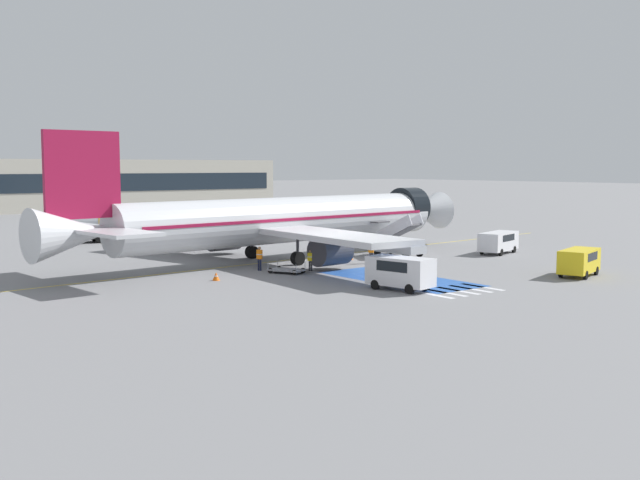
# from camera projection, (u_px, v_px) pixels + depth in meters

# --- Properties ---
(ground_plane) EXTENTS (600.00, 600.00, 0.00)m
(ground_plane) POSITION_uv_depth(u_px,v_px,m) (275.00, 261.00, 63.07)
(ground_plane) COLOR slate
(apron_leadline_yellow) EXTENTS (76.45, 6.94, 0.01)m
(apron_leadline_yellow) POSITION_uv_depth(u_px,v_px,m) (289.00, 260.00, 64.07)
(apron_leadline_yellow) COLOR gold
(apron_leadline_yellow) RESTS_ON ground_plane
(apron_stand_patch_blue) EXTENTS (5.25, 12.36, 0.01)m
(apron_stand_patch_blue) POSITION_uv_depth(u_px,v_px,m) (399.00, 279.00, 53.35)
(apron_stand_patch_blue) COLOR #2856A8
(apron_stand_patch_blue) RESTS_ON ground_plane
(apron_walkway_bar_0) EXTENTS (0.44, 3.60, 0.01)m
(apron_walkway_bar_0) POSITION_uv_depth(u_px,v_px,m) (432.00, 295.00, 46.75)
(apron_walkway_bar_0) COLOR silver
(apron_walkway_bar_0) RESTS_ON ground_plane
(apron_walkway_bar_1) EXTENTS (0.44, 3.60, 0.01)m
(apron_walkway_bar_1) POSITION_uv_depth(u_px,v_px,m) (445.00, 293.00, 47.48)
(apron_walkway_bar_1) COLOR silver
(apron_walkway_bar_1) RESTS_ON ground_plane
(apron_walkway_bar_2) EXTENTS (0.44, 3.60, 0.01)m
(apron_walkway_bar_2) POSITION_uv_depth(u_px,v_px,m) (458.00, 291.00, 48.22)
(apron_walkway_bar_2) COLOR silver
(apron_walkway_bar_2) RESTS_ON ground_plane
(apron_walkway_bar_3) EXTENTS (0.44, 3.60, 0.01)m
(apron_walkway_bar_3) POSITION_uv_depth(u_px,v_px,m) (470.00, 289.00, 48.95)
(apron_walkway_bar_3) COLOR silver
(apron_walkway_bar_3) RESTS_ON ground_plane
(apron_walkway_bar_4) EXTENTS (0.44, 3.60, 0.01)m
(apron_walkway_bar_4) POSITION_uv_depth(u_px,v_px,m) (482.00, 287.00, 49.68)
(apron_walkway_bar_4) COLOR silver
(apron_walkway_bar_4) RESTS_ON ground_plane
(airliner) EXTENTS (42.97, 33.04, 10.41)m
(airliner) POSITION_uv_depth(u_px,v_px,m) (283.00, 221.00, 63.30)
(airliner) COLOR silver
(airliner) RESTS_ON ground_plane
(boarding_stairs_forward) EXTENTS (2.61, 5.38, 3.85)m
(boarding_stairs_forward) POSITION_uv_depth(u_px,v_px,m) (398.00, 245.00, 66.79)
(boarding_stairs_forward) COLOR #ADB2BA
(boarding_stairs_forward) RESTS_ON ground_plane
(fuel_tanker) EXTENTS (10.49, 3.98, 3.65)m
(fuel_tanker) POSITION_uv_depth(u_px,v_px,m) (104.00, 224.00, 79.31)
(fuel_tanker) COLOR #38383D
(fuel_tanker) RESTS_ON ground_plane
(service_van_0) EXTENTS (2.72, 4.62, 2.14)m
(service_van_0) POSITION_uv_depth(u_px,v_px,m) (400.00, 270.00, 48.37)
(service_van_0) COLOR silver
(service_van_0) RESTS_ON ground_plane
(service_van_1) EXTENTS (4.75, 3.10, 1.98)m
(service_van_1) POSITION_uv_depth(u_px,v_px,m) (579.00, 260.00, 54.46)
(service_van_1) COLOR yellow
(service_van_1) RESTS_ON ground_plane
(service_van_2) EXTENTS (5.27, 3.26, 1.98)m
(service_van_2) POSITION_uv_depth(u_px,v_px,m) (498.00, 241.00, 68.64)
(service_van_2) COLOR silver
(service_van_2) RESTS_ON ground_plane
(baggage_cart) EXTENTS (2.44, 2.99, 0.87)m
(baggage_cart) POSITION_uv_depth(u_px,v_px,m) (287.00, 270.00, 56.10)
(baggage_cart) COLOR gray
(baggage_cart) RESTS_ON ground_plane
(ground_crew_0) EXTENTS (0.45, 0.48, 1.85)m
(ground_crew_0) POSITION_uv_depth(u_px,v_px,m) (371.00, 250.00, 61.70)
(ground_crew_0) COLOR #2D2D33
(ground_crew_0) RESTS_ON ground_plane
(ground_crew_1) EXTENTS (0.42, 0.49, 1.87)m
(ground_crew_1) POSITION_uv_depth(u_px,v_px,m) (259.00, 257.00, 57.34)
(ground_crew_1) COLOR #191E38
(ground_crew_1) RESTS_ON ground_plane
(ground_crew_2) EXTENTS (0.39, 0.49, 1.62)m
(ground_crew_2) POSITION_uv_depth(u_px,v_px,m) (310.00, 259.00, 57.23)
(ground_crew_2) COLOR #2D2D33
(ground_crew_2) RESTS_ON ground_plane
(traffic_cone_0) EXTENTS (0.42, 0.42, 0.47)m
(traffic_cone_0) POSITION_uv_depth(u_px,v_px,m) (351.00, 257.00, 64.22)
(traffic_cone_0) COLOR orange
(traffic_cone_0) RESTS_ON ground_plane
(traffic_cone_1) EXTENTS (0.53, 0.53, 0.59)m
(traffic_cone_1) POSITION_uv_depth(u_px,v_px,m) (216.00, 276.00, 52.52)
(traffic_cone_1) COLOR orange
(traffic_cone_1) RESTS_ON ground_plane
(terminal_building) EXTENTS (84.40, 12.10, 9.25)m
(terminal_building) POSITION_uv_depth(u_px,v_px,m) (62.00, 185.00, 135.65)
(terminal_building) COLOR #B2AD9E
(terminal_building) RESTS_ON ground_plane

